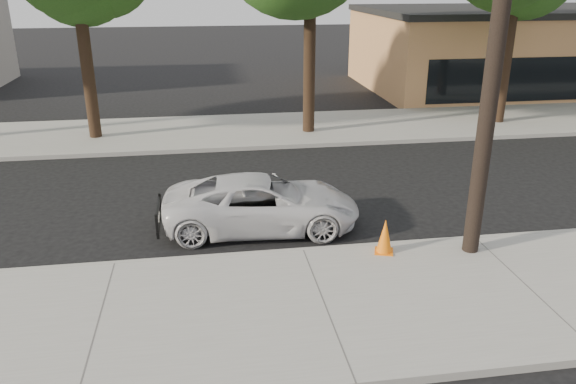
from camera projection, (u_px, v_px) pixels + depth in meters
The scene contains 8 objects.
ground at pixel (288, 217), 14.28m from camera, with size 120.00×120.00×0.00m, color black.
near_sidewalk at pixel (324, 306), 10.29m from camera, with size 90.00×4.40×0.15m, color gray.
far_sidewalk at pixel (255, 130), 22.09m from camera, with size 90.00×5.00×0.15m, color gray.
curb_near at pixel (303, 252), 12.32m from camera, with size 90.00×0.12×0.16m, color #9E9B93.
building_main at pixel (533, 50), 30.60m from camera, with size 18.00×10.00×4.00m, color tan.
utility_pole at pixel (498, 35), 10.62m from camera, with size 1.40×0.34×9.00m.
police_cruiser at pixel (262, 203), 13.45m from camera, with size 2.15×4.66×1.30m, color silver.
traffic_cone at pixel (385, 236), 12.03m from camera, with size 0.49×0.49×0.76m.
Camera 1 is at (-2.01, -12.94, 5.73)m, focal length 35.00 mm.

